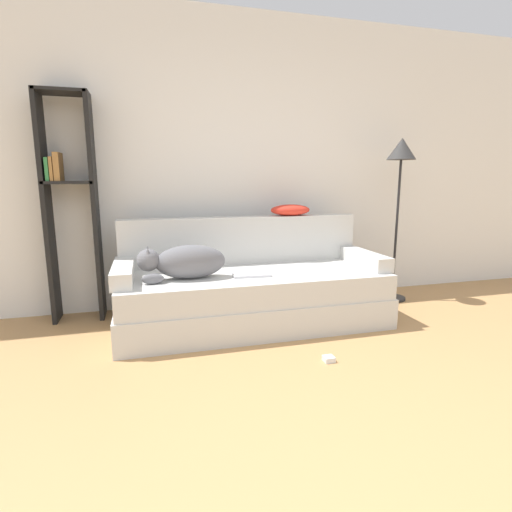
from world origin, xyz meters
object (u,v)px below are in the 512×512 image
couch (253,298)px  throw_pillow (290,210)px  laptop (251,274)px  power_adapter (329,359)px  bookshelf (70,199)px  dog (184,262)px  floor_lamp (401,168)px

couch → throw_pillow: bearing=39.9°
laptop → power_adapter: (0.35, -0.73, -0.44)m
throw_pillow → bookshelf: bookshelf is taller
dog → power_adapter: bearing=-40.4°
floor_lamp → dog: bearing=-169.6°
couch → laptop: laptop is taller
bookshelf → power_adapter: size_ratio=26.88×
dog → power_adapter: 1.27m
dog → power_adapter: dog is taller
throw_pillow → floor_lamp: size_ratio=0.24×
floor_lamp → power_adapter: floor_lamp is taller
throw_pillow → bookshelf: (-1.89, 0.14, 0.12)m
laptop → bookshelf: bookshelf is taller
laptop → bookshelf: (-1.39, 0.63, 0.58)m
bookshelf → throw_pillow: bearing=-4.3°
dog → bookshelf: size_ratio=0.35×
floor_lamp → power_adapter: 2.11m
couch → laptop: bearing=-112.7°
throw_pillow → power_adapter: size_ratio=5.33×
power_adapter → bookshelf: bearing=142.0°
dog → throw_pillow: (1.03, 0.48, 0.34)m
couch → dog: dog is taller
laptop → dog: bearing=-176.3°
dog → laptop: bearing=-1.4°
dog → laptop: dog is taller
laptop → power_adapter: bearing=-59.4°
laptop → floor_lamp: 1.84m
laptop → throw_pillow: size_ratio=0.85×
bookshelf → couch: bearing=-20.3°
couch → power_adapter: couch is taller
dog → floor_lamp: floor_lamp is taller
laptop → power_adapter: laptop is taller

